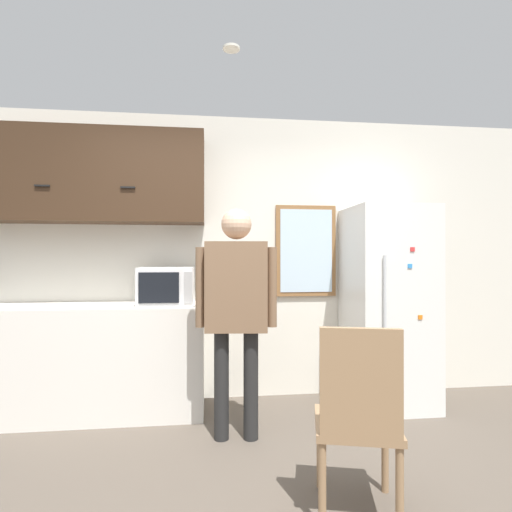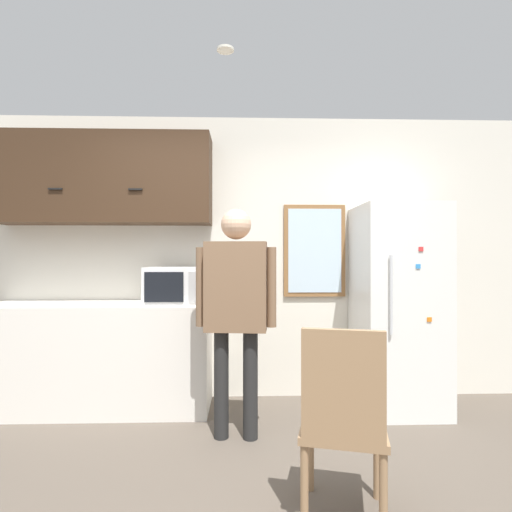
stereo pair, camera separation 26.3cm
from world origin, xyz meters
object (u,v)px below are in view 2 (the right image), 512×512
at_px(refrigerator, 397,307).
at_px(person, 236,298).
at_px(chair, 343,416).
at_px(microwave, 173,285).

bearing_deg(refrigerator, person, -159.50).
distance_m(person, refrigerator, 1.53).
height_order(refrigerator, chair, refrigerator).
bearing_deg(refrigerator, microwave, 178.49).
bearing_deg(person, refrigerator, 26.10).
xyz_separation_m(microwave, chair, (1.12, -1.57, -0.55)).
bearing_deg(chair, refrigerator, -105.55).
xyz_separation_m(microwave, refrigerator, (1.99, -0.05, -0.19)).
distance_m(person, chair, 1.24).
bearing_deg(chair, microwave, -40.19).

